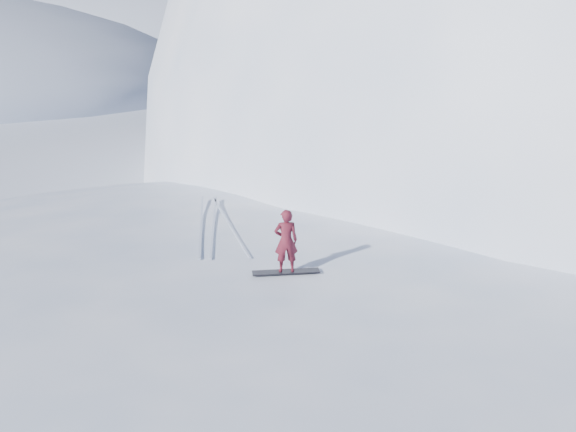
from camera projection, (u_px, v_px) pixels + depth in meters
The scene contains 8 objects.
ground at pixel (225, 372), 15.51m from camera, with size 400.00×400.00×0.00m, color white.
near_ridge at pixel (274, 318), 18.33m from camera, with size 36.00×28.00×4.80m, color white.
peak_shoulder at pixel (464, 181), 34.17m from camera, with size 28.00×24.00×18.00m, color white.
far_ridge_c at pixel (98, 66), 122.45m from camera, with size 140.00×90.00×36.00m, color white.
wind_bumps at pixel (216, 331), 17.56m from camera, with size 16.00×14.40×1.00m.
snowboard at pixel (286, 272), 15.28m from camera, with size 1.61×0.30×0.03m, color black.
snowboarder at pixel (286, 241), 15.06m from camera, with size 0.56×0.37×1.53m, color maroon.
board_tracks at pixel (215, 223), 18.96m from camera, with size 2.30×5.96×0.04m.
Camera 1 is at (2.18, -13.65, 8.14)m, focal length 40.00 mm.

